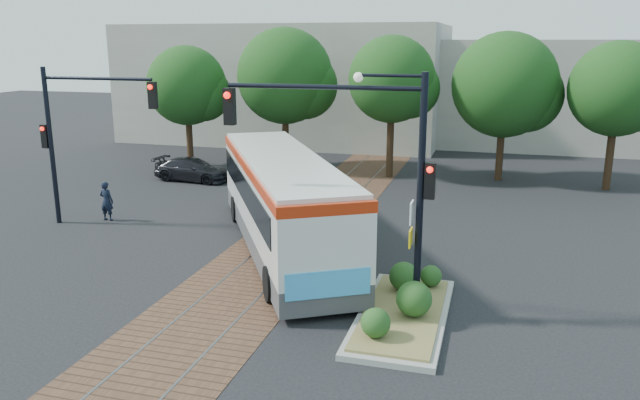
# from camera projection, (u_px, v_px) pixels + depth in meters

# --- Properties ---
(ground) EXTENTS (120.00, 120.00, 0.00)m
(ground) POSITION_uv_depth(u_px,v_px,m) (244.00, 285.00, 18.20)
(ground) COLOR black
(ground) RESTS_ON ground
(trackbed) EXTENTS (3.60, 40.00, 0.02)m
(trackbed) POSITION_uv_depth(u_px,v_px,m) (288.00, 243.00, 21.93)
(trackbed) COLOR brown
(trackbed) RESTS_ON ground
(tree_row) EXTENTS (26.40, 5.60, 7.67)m
(tree_row) POSITION_uv_depth(u_px,v_px,m) (388.00, 82.00, 31.97)
(tree_row) COLOR #382314
(tree_row) RESTS_ON ground
(warehouses) EXTENTS (40.00, 13.00, 8.00)m
(warehouses) POSITION_uv_depth(u_px,v_px,m) (393.00, 86.00, 44.17)
(warehouses) COLOR #ADA899
(warehouses) RESTS_ON ground
(city_bus) EXTENTS (8.21, 11.63, 3.21)m
(city_bus) POSITION_uv_depth(u_px,v_px,m) (282.00, 198.00, 20.99)
(city_bus) COLOR #424244
(city_bus) RESTS_ON ground
(traffic_island) EXTENTS (2.20, 5.20, 1.13)m
(traffic_island) POSITION_uv_depth(u_px,v_px,m) (404.00, 305.00, 16.00)
(traffic_island) COLOR gray
(traffic_island) RESTS_ON ground
(signal_pole_main) EXTENTS (5.49, 0.46, 6.00)m
(signal_pole_main) POSITION_uv_depth(u_px,v_px,m) (371.00, 156.00, 15.39)
(signal_pole_main) COLOR black
(signal_pole_main) RESTS_ON ground
(signal_pole_left) EXTENTS (4.99, 0.34, 6.00)m
(signal_pole_left) POSITION_uv_depth(u_px,v_px,m) (74.00, 125.00, 23.20)
(signal_pole_left) COLOR black
(signal_pole_left) RESTS_ON ground
(officer) EXTENTS (0.58, 0.39, 1.57)m
(officer) POSITION_uv_depth(u_px,v_px,m) (107.00, 201.00, 24.59)
(officer) COLOR black
(officer) RESTS_ON ground
(parked_car) EXTENTS (4.08, 1.89, 1.16)m
(parked_car) POSITION_uv_depth(u_px,v_px,m) (192.00, 169.00, 31.68)
(parked_car) COLOR black
(parked_car) RESTS_ON ground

